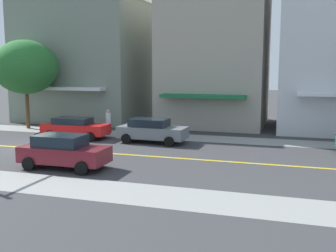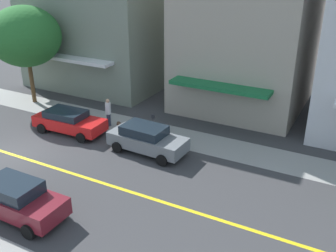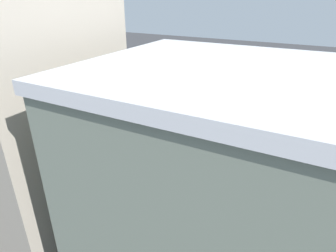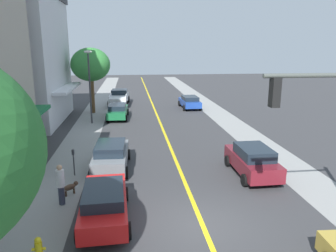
{
  "view_description": "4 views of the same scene",
  "coord_description": "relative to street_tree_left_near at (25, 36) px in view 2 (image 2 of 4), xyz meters",
  "views": [
    {
      "loc": [
        20.41,
        15.19,
        4.86
      ],
      "look_at": [
        -0.35,
        8.66,
        1.68
      ],
      "focal_mm": 42.88,
      "sensor_mm": 36.0,
      "label": 1
    },
    {
      "loc": [
        12.94,
        16.79,
        10.39
      ],
      "look_at": [
        -3.06,
        8.21,
        2.28
      ],
      "focal_mm": 41.94,
      "sensor_mm": 36.0,
      "label": 2
    },
    {
      "loc": [
        -24.21,
        -6.31,
        13.74
      ],
      "look_at": [
        -2.02,
        5.58,
        2.01
      ],
      "focal_mm": 30.61,
      "sensor_mm": 36.0,
      "label": 3
    },
    {
      "loc": [
        -2.68,
        -11.07,
        6.78
      ],
      "look_at": [
        -0.58,
        6.57,
        2.4
      ],
      "focal_mm": 34.46,
      "sensor_mm": 36.0,
      "label": 4
    }
  ],
  "objects": [
    {
      "name": "small_dog",
      "position": [
        1.23,
        8.57,
        -4.52
      ],
      "size": [
        0.68,
        0.66,
        0.58
      ],
      "rotation": [
        0.0,
        0.0,
        0.75
      ],
      "color": "#4C3828",
      "rests_on": "ground"
    },
    {
      "name": "road_centerline_stripe",
      "position": [
        6.79,
        5.21,
        -4.9
      ],
      "size": [
        0.2,
        126.0,
        0.0
      ],
      "primitive_type": "cube",
      "color": "yellow",
      "rests_on": "ground"
    },
    {
      "name": "maroon_sedan_right_curb",
      "position": [
        10.56,
        9.85,
        -4.05
      ],
      "size": [
        2.01,
        4.3,
        1.64
      ],
      "rotation": [
        0.0,
        0.0,
        1.58
      ],
      "color": "maroon",
      "rests_on": "ground"
    },
    {
      "name": "street_tree_left_near",
      "position": [
        0.0,
        0.0,
        0.0
      ],
      "size": [
        5.02,
        5.02,
        7.04
      ],
      "color": "brown",
      "rests_on": "ground"
    },
    {
      "name": "red_sedan_left_curb",
      "position": [
        2.98,
        6.05,
        -4.13
      ],
      "size": [
        2.1,
        4.63,
        1.44
      ],
      "rotation": [
        0.0,
        0.0,
        1.61
      ],
      "color": "red",
      "rests_on": "ground"
    },
    {
      "name": "pedestrian_white_shirt",
      "position": [
        1.0,
        7.61,
        -3.91
      ],
      "size": [
        0.36,
        0.36,
        1.85
      ],
      "rotation": [
        0.0,
        0.0,
        4.45
      ],
      "color": "#33384C",
      "rests_on": "ground"
    },
    {
      "name": "fire_hydrant",
      "position": [
        0.99,
        3.88,
        -4.53
      ],
      "size": [
        0.44,
        0.24,
        0.75
      ],
      "color": "yellow",
      "rests_on": "ground"
    },
    {
      "name": "pale_office_building",
      "position": [
        -7.14,
        1.7,
        0.76
      ],
      "size": [
        10.79,
        11.18,
        11.29
      ],
      "rotation": [
        0.0,
        0.0,
        -1.57
      ],
      "color": "gray",
      "rests_on": "ground"
    },
    {
      "name": "sidewalk_left",
      "position": [
        0.38,
        5.21,
        -4.89
      ],
      "size": [
        2.6,
        126.0,
        0.01
      ],
      "primitive_type": "cube",
      "color": "gray",
      "rests_on": "ground"
    },
    {
      "name": "grey_sedan_left_curb",
      "position": [
        2.96,
        11.67,
        -4.08
      ],
      "size": [
        2.14,
        4.52,
        1.57
      ],
      "rotation": [
        0.0,
        0.0,
        1.53
      ],
      "color": "slate",
      "rests_on": "ground"
    },
    {
      "name": "parking_meter",
      "position": [
        1.01,
        10.95,
        -3.94
      ],
      "size": [
        0.12,
        0.18,
        1.46
      ],
      "color": "#4C4C51",
      "rests_on": "ground"
    },
    {
      "name": "ground_plane",
      "position": [
        6.79,
        5.21,
        -4.9
      ],
      "size": [
        140.0,
        140.0,
        0.0
      ],
      "primitive_type": "plane",
      "color": "#38383A"
    },
    {
      "name": "tan_rowhouse",
      "position": [
        -7.14,
        13.92,
        2.39
      ],
      "size": [
        10.36,
        8.73,
        14.56
      ],
      "rotation": [
        0.0,
        0.0,
        -1.57
      ],
      "color": "#A39989",
      "rests_on": "ground"
    }
  ]
}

